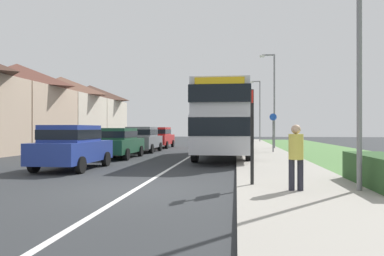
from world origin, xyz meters
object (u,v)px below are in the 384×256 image
(pedestrian_at_stop, at_px, (296,154))
(street_lamp_far, at_px, (259,107))
(parked_car_blue, at_px, (72,145))
(parked_car_dark_green, at_px, (117,142))
(bus_stop_sign, at_px, (252,130))
(parked_car_grey, at_px, (142,138))
(cycle_route_sign, at_px, (273,131))
(double_decker_bus, at_px, (224,118))
(parked_car_red, at_px, (159,137))
(street_lamp_near, at_px, (355,7))
(street_lamp_mid, at_px, (273,95))

(pedestrian_at_stop, xyz_separation_m, street_lamp_far, (1.23, 33.09, 3.11))
(parked_car_blue, distance_m, parked_car_dark_green, 5.24)
(street_lamp_far, bearing_deg, bus_stop_sign, -93.92)
(parked_car_grey, bearing_deg, street_lamp_far, 64.47)
(parked_car_dark_green, relative_size, cycle_route_sign, 1.65)
(cycle_route_sign, bearing_deg, double_decker_bus, -131.88)
(parked_car_blue, bearing_deg, pedestrian_at_stop, -29.92)
(parked_car_blue, xyz_separation_m, street_lamp_far, (8.91, 28.67, 3.16))
(parked_car_dark_green, distance_m, street_lamp_far, 25.27)
(parked_car_blue, xyz_separation_m, cycle_route_sign, (8.58, 9.59, 0.50))
(parked_car_blue, xyz_separation_m, parked_car_red, (0.02, 15.41, -0.01))
(parked_car_dark_green, relative_size, parked_car_grey, 1.03)
(parked_car_grey, height_order, street_lamp_near, street_lamp_near)
(parked_car_dark_green, distance_m, parked_car_red, 10.17)
(street_lamp_mid, bearing_deg, parked_car_red, 171.13)
(parked_car_red, bearing_deg, pedestrian_at_stop, -68.87)
(double_decker_bus, bearing_deg, parked_car_grey, 145.24)
(parked_car_dark_green, xyz_separation_m, pedestrian_at_stop, (7.69, -9.66, 0.09))
(parked_car_blue, height_order, street_lamp_near, street_lamp_near)
(parked_car_dark_green, bearing_deg, cycle_route_sign, 26.87)
(bus_stop_sign, bearing_deg, parked_car_red, 109.35)
(bus_stop_sign, bearing_deg, cycle_route_sign, 81.90)
(double_decker_bus, relative_size, parked_car_grey, 2.52)
(parked_car_dark_green, bearing_deg, parked_car_red, 89.86)
(parked_car_blue, xyz_separation_m, parked_car_dark_green, (-0.01, 5.24, -0.04))
(double_decker_bus, distance_m, parked_car_grey, 6.87)
(double_decker_bus, height_order, street_lamp_near, street_lamp_near)
(parked_car_red, relative_size, street_lamp_far, 0.61)
(double_decker_bus, bearing_deg, street_lamp_far, 81.64)
(parked_car_red, xyz_separation_m, bus_stop_sign, (6.68, -19.02, 0.62))
(bus_stop_sign, bearing_deg, street_lamp_far, 86.08)
(parked_car_blue, height_order, street_lamp_mid, street_lamp_mid)
(parked_car_blue, height_order, street_lamp_far, street_lamp_far)
(bus_stop_sign, distance_m, cycle_route_sign, 13.33)
(bus_stop_sign, bearing_deg, street_lamp_mid, 82.53)
(parked_car_dark_green, relative_size, pedestrian_at_stop, 2.49)
(parked_car_dark_green, xyz_separation_m, street_lamp_mid, (9.01, 8.77, 3.22))
(parked_car_grey, xyz_separation_m, bus_stop_sign, (6.64, -13.76, 0.62))
(parked_car_red, distance_m, street_lamp_far, 16.28)
(cycle_route_sign, bearing_deg, street_lamp_mid, 84.45)
(bus_stop_sign, xyz_separation_m, street_lamp_mid, (2.31, 17.62, 2.57))
(bus_stop_sign, height_order, street_lamp_mid, street_lamp_mid)
(parked_car_dark_green, height_order, bus_stop_sign, bus_stop_sign)
(double_decker_bus, bearing_deg, cycle_route_sign, 48.12)
(parked_car_red, relative_size, cycle_route_sign, 1.72)
(parked_car_blue, relative_size, pedestrian_at_stop, 2.37)
(double_decker_bus, distance_m, bus_stop_sign, 9.98)
(street_lamp_mid, bearing_deg, parked_car_grey, -156.65)
(cycle_route_sign, bearing_deg, parked_car_blue, -131.80)
(parked_car_dark_green, bearing_deg, double_decker_bus, 10.56)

